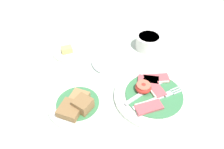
{
  "coord_description": "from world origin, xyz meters",
  "views": [
    {
      "loc": [
        -0.14,
        -0.44,
        0.54
      ],
      "look_at": [
        -0.06,
        0.09,
        0.02
      ],
      "focal_mm": 35.0,
      "sensor_mm": 36.0,
      "label": 1
    }
  ],
  "objects_px": {
    "teaspoon_near_cup": "(93,62)",
    "teaspoon_stray": "(108,78)",
    "bread_plate": "(78,104)",
    "butter_dish": "(67,52)",
    "sugar_cup": "(148,42)",
    "breakfast_plate": "(153,94)",
    "teaspoon_by_saucer": "(147,66)"
  },
  "relations": [
    {
      "from": "bread_plate",
      "to": "sugar_cup",
      "type": "height_order",
      "value": "sugar_cup"
    },
    {
      "from": "butter_dish",
      "to": "teaspoon_by_saucer",
      "type": "bearing_deg",
      "value": -22.12
    },
    {
      "from": "bread_plate",
      "to": "sugar_cup",
      "type": "distance_m",
      "value": 0.39
    },
    {
      "from": "teaspoon_by_saucer",
      "to": "teaspoon_near_cup",
      "type": "xyz_separation_m",
      "value": [
        -0.19,
        0.05,
        0.0
      ]
    },
    {
      "from": "sugar_cup",
      "to": "teaspoon_near_cup",
      "type": "relative_size",
      "value": 0.52
    },
    {
      "from": "teaspoon_by_saucer",
      "to": "breakfast_plate",
      "type": "bearing_deg",
      "value": 54.36
    },
    {
      "from": "teaspoon_stray",
      "to": "bread_plate",
      "type": "bearing_deg",
      "value": -5.53
    },
    {
      "from": "bread_plate",
      "to": "butter_dish",
      "type": "xyz_separation_m",
      "value": [
        -0.03,
        0.27,
        -0.01
      ]
    },
    {
      "from": "teaspoon_by_saucer",
      "to": "teaspoon_stray",
      "type": "distance_m",
      "value": 0.16
    },
    {
      "from": "butter_dish",
      "to": "teaspoon_stray",
      "type": "relative_size",
      "value": 0.67
    },
    {
      "from": "teaspoon_by_saucer",
      "to": "teaspoon_stray",
      "type": "relative_size",
      "value": 1.1
    },
    {
      "from": "teaspoon_near_cup",
      "to": "teaspoon_stray",
      "type": "bearing_deg",
      "value": 7.03
    },
    {
      "from": "butter_dish",
      "to": "sugar_cup",
      "type": "bearing_deg",
      "value": -0.73
    },
    {
      "from": "sugar_cup",
      "to": "teaspoon_stray",
      "type": "height_order",
      "value": "sugar_cup"
    },
    {
      "from": "sugar_cup",
      "to": "teaspoon_near_cup",
      "type": "distance_m",
      "value": 0.24
    },
    {
      "from": "bread_plate",
      "to": "teaspoon_by_saucer",
      "type": "relative_size",
      "value": 1.01
    },
    {
      "from": "teaspoon_stray",
      "to": "teaspoon_by_saucer",
      "type": "bearing_deg",
      "value": 142.95
    },
    {
      "from": "breakfast_plate",
      "to": "teaspoon_by_saucer",
      "type": "distance_m",
      "value": 0.14
    },
    {
      "from": "sugar_cup",
      "to": "teaspoon_stray",
      "type": "distance_m",
      "value": 0.24
    },
    {
      "from": "butter_dish",
      "to": "teaspoon_stray",
      "type": "distance_m",
      "value": 0.21
    },
    {
      "from": "sugar_cup",
      "to": "teaspoon_stray",
      "type": "xyz_separation_m",
      "value": [
        -0.18,
        -0.15,
        -0.02
      ]
    },
    {
      "from": "breakfast_plate",
      "to": "bread_plate",
      "type": "xyz_separation_m",
      "value": [
        -0.24,
        -0.01,
        0.0
      ]
    },
    {
      "from": "teaspoon_by_saucer",
      "to": "teaspoon_near_cup",
      "type": "bearing_deg",
      "value": -42.12
    },
    {
      "from": "sugar_cup",
      "to": "teaspoon_near_cup",
      "type": "height_order",
      "value": "sugar_cup"
    },
    {
      "from": "breakfast_plate",
      "to": "teaspoon_stray",
      "type": "height_order",
      "value": "breakfast_plate"
    },
    {
      "from": "butter_dish",
      "to": "bread_plate",
      "type": "bearing_deg",
      "value": -82.86
    },
    {
      "from": "sugar_cup",
      "to": "teaspoon_by_saucer",
      "type": "distance_m",
      "value": 0.12
    },
    {
      "from": "teaspoon_near_cup",
      "to": "sugar_cup",
      "type": "bearing_deg",
      "value": 87.72
    },
    {
      "from": "sugar_cup",
      "to": "teaspoon_stray",
      "type": "bearing_deg",
      "value": -139.66
    },
    {
      "from": "breakfast_plate",
      "to": "sugar_cup",
      "type": "height_order",
      "value": "sugar_cup"
    },
    {
      "from": "butter_dish",
      "to": "teaspoon_stray",
      "type": "xyz_separation_m",
      "value": [
        0.14,
        -0.16,
        -0.0
      ]
    },
    {
      "from": "teaspoon_stray",
      "to": "breakfast_plate",
      "type": "bearing_deg",
      "value": 91.03
    }
  ]
}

